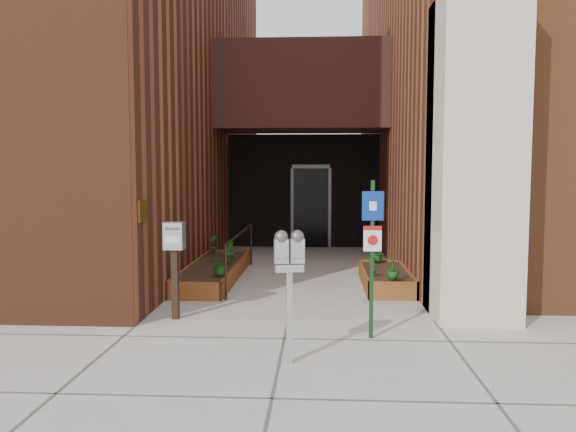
# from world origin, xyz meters

# --- Properties ---
(ground) EXTENTS (80.00, 80.00, 0.00)m
(ground) POSITION_xyz_m (0.00, 0.00, 0.00)
(ground) COLOR #9E9991
(ground) RESTS_ON ground
(architecture) EXTENTS (20.00, 14.60, 10.00)m
(architecture) POSITION_xyz_m (-0.18, 6.89, 4.98)
(architecture) COLOR brown
(architecture) RESTS_ON ground
(planter_left) EXTENTS (0.90, 3.60, 0.30)m
(planter_left) POSITION_xyz_m (-1.55, 2.70, 0.13)
(planter_left) COLOR brown
(planter_left) RESTS_ON ground
(planter_right) EXTENTS (0.80, 2.20, 0.30)m
(planter_right) POSITION_xyz_m (1.60, 2.20, 0.13)
(planter_right) COLOR brown
(planter_right) RESTS_ON ground
(handrail) EXTENTS (0.04, 3.34, 0.90)m
(handrail) POSITION_xyz_m (-1.05, 2.65, 0.75)
(handrail) COLOR black
(handrail) RESTS_ON ground
(parking_meter) EXTENTS (0.33, 0.18, 1.43)m
(parking_meter) POSITION_xyz_m (0.11, -1.85, 1.11)
(parking_meter) COLOR #ADADAF
(parking_meter) RESTS_ON ground
(sign_post) EXTENTS (0.26, 0.08, 1.94)m
(sign_post) POSITION_xyz_m (1.06, -0.91, 1.19)
(sign_post) COLOR #133615
(sign_post) RESTS_ON ground
(payment_dropbox) EXTENTS (0.27, 0.21, 1.35)m
(payment_dropbox) POSITION_xyz_m (-1.56, -0.15, 0.97)
(payment_dropbox) COLOR black
(payment_dropbox) RESTS_ON ground
(shrub_left_a) EXTENTS (0.41, 0.41, 0.35)m
(shrub_left_a) POSITION_xyz_m (-1.25, 1.60, 0.47)
(shrub_left_a) COLOR #1C5B1A
(shrub_left_a) RESTS_ON planter_left
(shrub_left_b) EXTENTS (0.24, 0.24, 0.39)m
(shrub_left_b) POSITION_xyz_m (-1.30, 2.87, 0.49)
(shrub_left_b) COLOR #20601B
(shrub_left_b) RESTS_ON planter_left
(shrub_left_c) EXTENTS (0.29, 0.29, 0.36)m
(shrub_left_c) POSITION_xyz_m (-1.36, 3.33, 0.48)
(shrub_left_c) COLOR #16501B
(shrub_left_c) RESTS_ON planter_left
(shrub_left_d) EXTENTS (0.27, 0.27, 0.37)m
(shrub_left_d) POSITION_xyz_m (-1.85, 4.15, 0.48)
(shrub_left_d) COLOR #1B6020
(shrub_left_d) RESTS_ON planter_left
(shrub_right_a) EXTENTS (0.20, 0.20, 0.34)m
(shrub_right_a) POSITION_xyz_m (1.61, 1.30, 0.47)
(shrub_right_a) COLOR #194F16
(shrub_right_a) RESTS_ON planter_right
(shrub_right_b) EXTENTS (0.16, 0.16, 0.29)m
(shrub_right_b) POSITION_xyz_m (1.35, 1.78, 0.45)
(shrub_right_b) COLOR #1A5C1B
(shrub_right_b) RESTS_ON planter_right
(shrub_right_c) EXTENTS (0.44, 0.44, 0.35)m
(shrub_right_c) POSITION_xyz_m (1.54, 3.10, 0.48)
(shrub_right_c) COLOR #1E5719
(shrub_right_c) RESTS_ON planter_right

